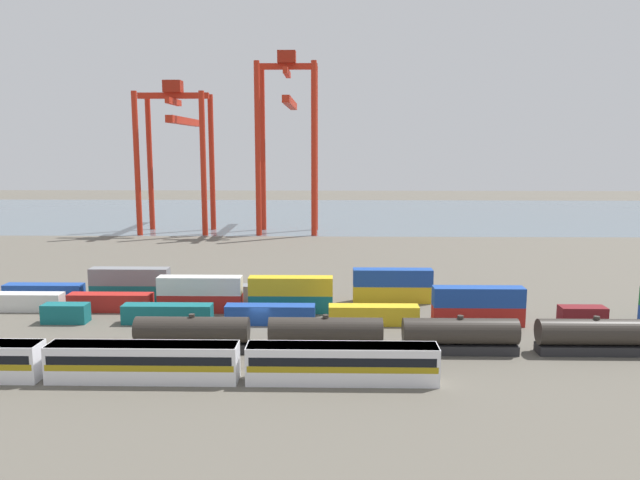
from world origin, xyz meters
TOP-DOWN VIEW (x-y plane):
  - ground_plane at (0.00, 40.00)m, footprint 420.00×420.00m
  - harbour_water at (0.00, 136.97)m, footprint 400.00×110.00m
  - passenger_train at (-9.62, -19.38)m, footprint 60.09×3.14m
  - freight_tank_row at (24.51, -10.17)m, footprint 75.58×3.01m
  - shipping_container_0 at (-26.60, 1.21)m, footprint 6.04×2.44m
  - shipping_container_1 at (-12.64, 1.21)m, footprint 12.10×2.44m
  - shipping_container_2 at (1.32, 1.21)m, footprint 12.10×2.44m
  - shipping_container_3 at (15.28, 1.21)m, footprint 12.10×2.44m
  - shipping_container_4 at (29.24, 1.21)m, footprint 12.10×2.44m
  - shipping_container_5 at (29.24, 1.21)m, footprint 12.10×2.44m
  - shipping_container_6 at (43.20, 1.21)m, footprint 6.04×2.44m
  - shipping_container_9 at (-35.72, 7.17)m, footprint 12.10×2.44m
  - shipping_container_10 at (-22.57, 7.17)m, footprint 12.10×2.44m
  - shipping_container_11 at (-9.43, 7.17)m, footprint 12.10×2.44m
  - shipping_container_12 at (-9.43, 7.17)m, footprint 12.10×2.44m
  - shipping_container_13 at (3.71, 7.17)m, footprint 12.10×2.44m
  - shipping_container_14 at (3.71, 7.17)m, footprint 12.10×2.44m
  - shipping_container_15 at (-35.15, 13.13)m, footprint 12.10×2.44m
  - shipping_container_16 at (-21.62, 13.13)m, footprint 12.10×2.44m
  - shipping_container_17 at (-21.62, 13.13)m, footprint 12.10×2.44m
  - shipping_container_18 at (-8.10, 13.13)m, footprint 12.10×2.44m
  - shipping_container_19 at (5.43, 13.13)m, footprint 6.04×2.44m
  - shipping_container_20 at (18.96, 13.13)m, footprint 12.10×2.44m
  - shipping_container_21 at (18.96, 13.13)m, footprint 12.10×2.44m
  - gantry_crane_west at (-33.37, 92.73)m, footprint 19.27×37.67m
  - gantry_crane_central at (-2.59, 92.22)m, footprint 16.41×36.12m

SIDE VIEW (x-z plane):
  - ground_plane at x=0.00m, z-range 0.00..0.00m
  - harbour_water at x=0.00m, z-range 0.00..0.01m
  - shipping_container_0 at x=-26.60m, z-range 0.00..2.60m
  - shipping_container_1 at x=-12.64m, z-range 0.00..2.60m
  - shipping_container_2 at x=1.32m, z-range 0.00..2.60m
  - shipping_container_3 at x=15.28m, z-range 0.00..2.60m
  - shipping_container_4 at x=29.24m, z-range 0.00..2.60m
  - shipping_container_6 at x=43.20m, z-range 0.00..2.60m
  - shipping_container_9 at x=-35.72m, z-range 0.00..2.60m
  - shipping_container_10 at x=-22.57m, z-range 0.00..2.60m
  - shipping_container_11 at x=-9.43m, z-range 0.00..2.60m
  - shipping_container_13 at x=3.71m, z-range 0.00..2.60m
  - shipping_container_15 at x=-35.15m, z-range 0.00..2.60m
  - shipping_container_16 at x=-21.62m, z-range 0.00..2.60m
  - shipping_container_18 at x=-8.10m, z-range 0.00..2.60m
  - shipping_container_19 at x=5.43m, z-range 0.00..2.60m
  - shipping_container_20 at x=18.96m, z-range 0.00..2.60m
  - freight_tank_row at x=24.51m, z-range -0.11..4.37m
  - passenger_train at x=-9.62m, z-range 0.19..4.09m
  - shipping_container_5 at x=29.24m, z-range 2.60..5.20m
  - shipping_container_12 at x=-9.43m, z-range 2.60..5.20m
  - shipping_container_14 at x=3.71m, z-range 2.60..5.20m
  - shipping_container_17 at x=-21.62m, z-range 2.60..5.20m
  - shipping_container_21 at x=18.96m, z-range 2.60..5.20m
  - gantry_crane_west at x=-33.37m, z-range 5.09..46.30m
  - gantry_crane_central at x=-2.59m, z-range 5.21..53.99m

